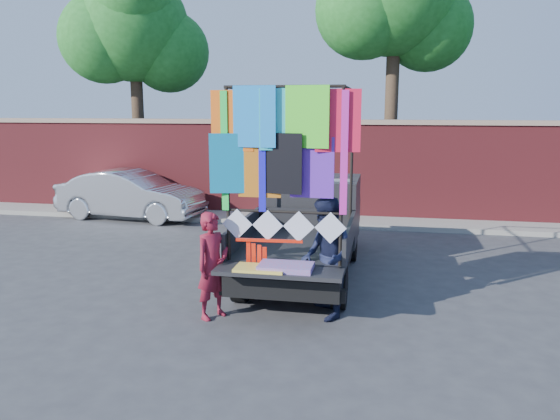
% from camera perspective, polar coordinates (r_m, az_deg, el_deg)
% --- Properties ---
extents(ground, '(90.00, 90.00, 0.00)m').
position_cam_1_polar(ground, '(7.99, 3.71, -10.86)').
color(ground, '#38383A').
rests_on(ground, ground).
extents(brick_wall, '(30.00, 0.45, 2.61)m').
position_cam_1_polar(brick_wall, '(14.49, 7.37, 4.27)').
color(brick_wall, maroon).
rests_on(brick_wall, ground).
extents(curb, '(30.00, 1.20, 0.12)m').
position_cam_1_polar(curb, '(14.00, 7.05, -1.20)').
color(curb, gray).
rests_on(curb, ground).
extents(tree_left, '(4.20, 3.30, 7.05)m').
position_cam_1_polar(tree_left, '(17.31, -15.07, 17.62)').
color(tree_left, '#38281C').
rests_on(tree_left, ground).
extents(tree_mid, '(4.20, 3.30, 7.73)m').
position_cam_1_polar(tree_mid, '(15.73, 12.04, 20.62)').
color(tree_mid, '#38281C').
rests_on(tree_mid, ground).
extents(pickup_truck, '(2.04, 5.12, 3.22)m').
position_cam_1_polar(pickup_truck, '(10.04, 3.01, -1.48)').
color(pickup_truck, black).
rests_on(pickup_truck, ground).
extents(sedan, '(4.02, 1.77, 1.29)m').
position_cam_1_polar(sedan, '(15.01, -15.31, 1.57)').
color(sedan, silver).
rests_on(sedan, ground).
extents(woman, '(0.60, 0.66, 1.52)m').
position_cam_1_polar(woman, '(7.71, -7.03, -5.78)').
color(woman, maroon).
rests_on(woman, ground).
extents(man, '(0.89, 1.00, 1.73)m').
position_cam_1_polar(man, '(7.66, 4.80, -5.02)').
color(man, '#141934').
rests_on(man, ground).
extents(streamer_bundle, '(0.93, 0.11, 0.64)m').
position_cam_1_polar(streamer_bundle, '(7.62, -1.91, -4.57)').
color(streamer_bundle, red).
rests_on(streamer_bundle, ground).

